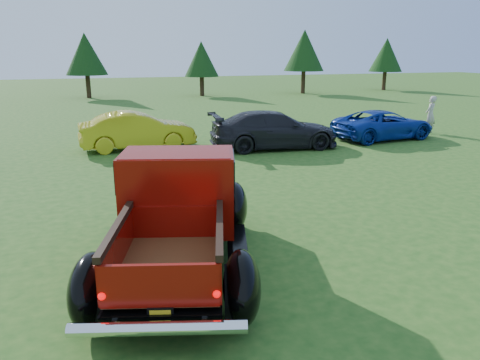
{
  "coord_description": "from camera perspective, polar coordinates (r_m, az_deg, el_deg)",
  "views": [
    {
      "loc": [
        -3.26,
        -8.53,
        3.64
      ],
      "look_at": [
        -0.41,
        0.2,
        1.1
      ],
      "focal_mm": 35.0,
      "sensor_mm": 36.0,
      "label": 1
    }
  ],
  "objects": [
    {
      "name": "tree_far_east",
      "position": [
        47.6,
        17.4,
        14.34
      ],
      "size": [
        3.07,
        3.07,
        4.8
      ],
      "color": "#332114",
      "rests_on": "ground"
    },
    {
      "name": "show_car_blue",
      "position": [
        20.86,
        17.08,
        6.47
      ],
      "size": [
        4.61,
        2.52,
        1.23
      ],
      "primitive_type": "imported",
      "rotation": [
        0.0,
        0.0,
        1.68
      ],
      "color": "navy",
      "rests_on": "ground"
    },
    {
      "name": "show_car_grey",
      "position": [
        18.08,
        4.19,
        6.13
      ],
      "size": [
        5.07,
        2.4,
        1.43
      ],
      "primitive_type": "imported",
      "rotation": [
        0.0,
        0.0,
        1.49
      ],
      "color": "black",
      "rests_on": "ground"
    },
    {
      "name": "tree_mid_left",
      "position": [
        39.53,
        -18.31,
        14.37
      ],
      "size": [
        3.2,
        3.2,
        5.0
      ],
      "color": "#332114",
      "rests_on": "ground"
    },
    {
      "name": "spectator",
      "position": [
        23.0,
        22.19,
        7.37
      ],
      "size": [
        0.73,
        0.66,
        1.69
      ],
      "primitive_type": "imported",
      "rotation": [
        0.0,
        0.0,
        3.69
      ],
      "color": "#B8B19F",
      "rests_on": "ground"
    },
    {
      "name": "show_car_yellow",
      "position": [
        18.32,
        -12.42,
        5.92
      ],
      "size": [
        4.36,
        1.7,
        1.41
      ],
      "primitive_type": "imported",
      "rotation": [
        0.0,
        0.0,
        1.62
      ],
      "color": "gold",
      "rests_on": "ground"
    },
    {
      "name": "tree_mid_right",
      "position": [
        39.63,
        -4.73,
        14.47
      ],
      "size": [
        2.82,
        2.82,
        4.4
      ],
      "color": "#332114",
      "rests_on": "ground"
    },
    {
      "name": "ground",
      "position": [
        9.83,
        2.63,
        -6.27
      ],
      "size": [
        120.0,
        120.0,
        0.0
      ],
      "primitive_type": "plane",
      "color": "#214E16",
      "rests_on": "ground"
    },
    {
      "name": "pickup_truck",
      "position": [
        8.32,
        -7.41,
        -3.58
      ],
      "size": [
        3.66,
        5.67,
        1.98
      ],
      "rotation": [
        0.0,
        0.0,
        -0.28
      ],
      "color": "black",
      "rests_on": "ground"
    },
    {
      "name": "tree_east",
      "position": [
        42.18,
        7.84,
        15.37
      ],
      "size": [
        3.46,
        3.46,
        5.4
      ],
      "color": "#332114",
      "rests_on": "ground"
    }
  ]
}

